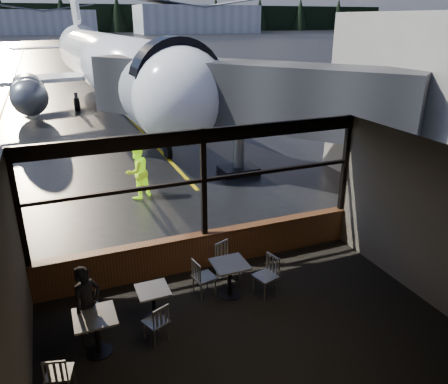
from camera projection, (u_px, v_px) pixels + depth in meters
ground_plane at (51, 42)px, 114.35m from camera, size 520.00×520.00×0.00m
carpet_floor at (258, 342)px, 8.35m from camera, size 8.00×6.00×0.01m
ceiling at (264, 170)px, 7.06m from camera, size 8.00×6.00×0.04m
wall_left at (13, 317)px, 6.31m from camera, size 0.04×6.00×3.50m
wall_right at (433, 226)px, 9.09m from camera, size 0.04×6.00×3.50m
window_sill at (205, 250)px, 10.77m from camera, size 8.00×0.28×0.90m
window_header at (203, 136)px, 9.70m from camera, size 8.00×0.18×0.30m
mullion_left at (18, 210)px, 8.75m from camera, size 0.12×0.12×2.60m
mullion_centre at (204, 184)px, 10.12m from camera, size 0.12×0.12×2.60m
mullion_right at (345, 164)px, 11.49m from camera, size 0.12×0.12×2.60m
window_transom at (204, 180)px, 10.08m from camera, size 8.00×0.10×0.08m
airliner at (107, 23)px, 27.59m from camera, size 31.43×37.17×10.99m
jet_bridge at (246, 119)px, 16.06m from camera, size 8.81×10.76×4.70m
cafe_table_near at (230, 279)px, 9.65m from camera, size 0.74×0.74×0.82m
cafe_table_mid at (154, 304)px, 8.91m from camera, size 0.64×0.64×0.71m
cafe_table_left at (97, 334)px, 7.96m from camera, size 0.75×0.75×0.82m
chair_near_e at (266, 277)px, 9.62m from camera, size 0.64×0.64×0.96m
chair_near_w at (204, 277)px, 9.62m from camera, size 0.58×0.58×0.92m
chair_near_n at (228, 262)px, 10.19m from camera, size 0.69×0.69×0.96m
chair_mid_s at (156, 322)px, 8.27m from camera, size 0.61×0.61×0.85m
chair_mid_w at (91, 310)px, 8.63m from camera, size 0.53×0.53×0.83m
chair_left_s at (59, 373)px, 7.07m from camera, size 0.56×0.56×0.85m
passenger at (88, 306)px, 8.11m from camera, size 0.71×0.66×1.62m
ground_crew at (137, 172)px, 14.84m from camera, size 1.13×1.05×1.86m
cone_nose at (141, 181)px, 15.95m from camera, size 0.36×0.36×0.50m
terminal_annex at (446, 103)px, 15.45m from camera, size 5.00×7.00×6.00m
hangar_mid at (44, 21)px, 168.52m from camera, size 38.00×15.00×10.00m
hangar_right at (197, 18)px, 182.96m from camera, size 50.00×20.00×12.00m
fuel_tank_c at (16, 27)px, 163.20m from camera, size 8.00×8.00×6.00m
treeline at (43, 18)px, 189.69m from camera, size 360.00×3.00×12.00m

